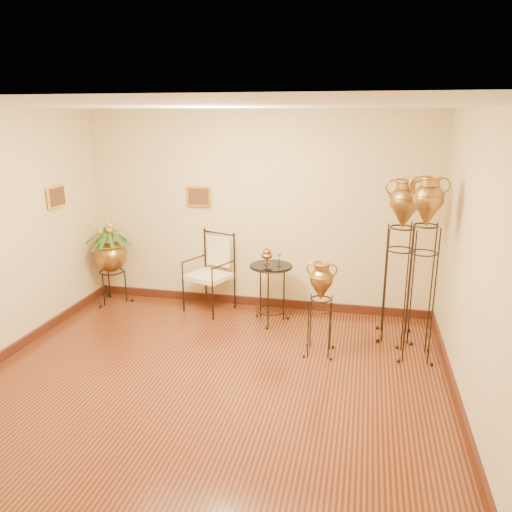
% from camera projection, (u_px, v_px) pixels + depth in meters
% --- Properties ---
extents(ground, '(5.00, 5.00, 0.00)m').
position_uv_depth(ground, '(205.00, 392.00, 5.10)').
color(ground, brown).
rests_on(ground, ground).
extents(room_shell, '(5.02, 5.02, 2.81)m').
position_uv_depth(room_shell, '(199.00, 226.00, 4.64)').
color(room_shell, beige).
rests_on(room_shell, ground).
extents(amphora_tall, '(0.42, 0.42, 2.12)m').
position_uv_depth(amphora_tall, '(422.00, 268.00, 5.54)').
color(amphora_tall, black).
rests_on(amphora_tall, ground).
extents(amphora_mid, '(0.59, 0.59, 2.03)m').
position_uv_depth(amphora_mid, '(400.00, 260.00, 6.08)').
color(amphora_mid, black).
rests_on(amphora_mid, ground).
extents(amphora_short, '(0.35, 0.35, 1.14)m').
position_uv_depth(amphora_short, '(320.00, 308.00, 5.78)').
color(amphora_short, black).
rests_on(amphora_short, ground).
extents(planter_urn, '(0.84, 0.84, 1.39)m').
position_uv_depth(planter_urn, '(110.00, 252.00, 7.36)').
color(planter_urn, black).
rests_on(planter_urn, ground).
extents(armchair, '(0.80, 0.78, 1.12)m').
position_uv_depth(armchair, '(209.00, 273.00, 7.10)').
color(armchair, black).
rests_on(armchair, ground).
extents(side_table, '(0.74, 0.74, 1.02)m').
position_uv_depth(side_table, '(271.00, 292.00, 6.72)').
color(side_table, black).
rests_on(side_table, ground).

